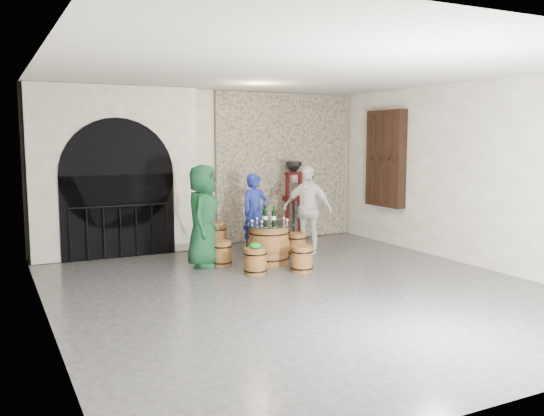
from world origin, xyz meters
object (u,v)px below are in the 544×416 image
barrel_stool_left (221,253)px  wine_bottle_center (274,216)px  corking_press (294,195)px  side_barrel (215,238)px  person_white (307,210)px  barrel_stool_right (297,244)px  wine_bottle_left (265,216)px  barrel_stool_near_right (302,259)px  person_blue (255,213)px  wine_bottle_right (264,215)px  barrel_stool_far (257,243)px  person_green (203,216)px  barrel_table (269,244)px  barrel_stool_near_left (255,261)px

barrel_stool_left → wine_bottle_center: 1.14m
barrel_stool_left → corking_press: corking_press is taller
side_barrel → person_white: bearing=-24.0°
barrel_stool_left → person_white: size_ratio=0.25×
barrel_stool_right → wine_bottle_left: wine_bottle_left is taller
barrel_stool_near_right → corking_press: 3.07m
barrel_stool_near_right → wine_bottle_center: wine_bottle_center is taller
person_blue → wine_bottle_right: 0.85m
person_blue → person_white: (0.88, -0.50, 0.08)m
barrel_stool_left → corking_press: size_ratio=0.25×
barrel_stool_far → person_white: size_ratio=0.25×
wine_bottle_left → side_barrel: 1.36m
corking_press → person_green: bearing=-161.0°
person_green → corking_press: (2.65, 1.55, 0.11)m
barrel_stool_far → barrel_stool_right: (0.61, -0.48, 0.00)m
barrel_table → person_green: size_ratio=0.51×
person_green → side_barrel: 1.26m
person_blue → barrel_table: bearing=-109.9°
barrel_stool_far → barrel_stool_near_right: 1.67m
barrel_stool_near_left → person_white: size_ratio=0.25×
side_barrel → wine_bottle_left: bearing=-65.1°
barrel_table → wine_bottle_right: wine_bottle_right is taller
barrel_table → person_white: size_ratio=0.54×
wine_bottle_center → wine_bottle_right: same height
person_white → barrel_stool_far: bearing=-148.6°
person_green → person_white: size_ratio=1.05×
barrel_stool_far → barrel_stool_right: same height
person_green → wine_bottle_left: size_ratio=5.47×
barrel_stool_near_left → wine_bottle_right: 1.18m
barrel_stool_left → side_barrel: size_ratio=0.72×
person_green → person_white: person_green is taller
wine_bottle_left → wine_bottle_center: 0.15m
barrel_stool_far → person_blue: person_blue is taller
barrel_stool_far → person_blue: size_ratio=0.28×
barrel_stool_right → person_green: size_ratio=0.24×
barrel_stool_near_right → person_white: bearing=56.7°
person_green → wine_bottle_left: 1.13m
barrel_stool_far → side_barrel: bearing=151.5°
barrel_table → person_white: bearing=24.9°
barrel_stool_near_left → person_green: person_green is taller
barrel_stool_near_left → corking_press: 3.33m
barrel_stool_far → wine_bottle_right: 0.92m
person_white → side_barrel: size_ratio=2.82×
barrel_table → person_blue: 1.11m
wine_bottle_right → barrel_table: bearing=-89.0°
side_barrel → barrel_stool_far: bearing=-28.5°
barrel_stool_far → corking_press: size_ratio=0.25×
barrel_stool_far → barrel_stool_near_right: (0.04, -1.67, 0.00)m
barrel_stool_left → side_barrel: 1.06m
barrel_table → wine_bottle_left: bearing=102.4°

